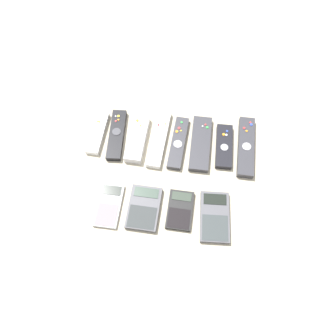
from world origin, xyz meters
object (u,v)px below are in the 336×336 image
at_px(calculator_3, 215,217).
at_px(calculator_0, 109,205).
at_px(remote_6, 224,146).
at_px(calculator_2, 180,210).
at_px(remote_7, 246,147).
at_px(remote_0, 98,133).
at_px(remote_3, 159,138).
at_px(calculator_1, 144,208).
at_px(remote_4, 178,143).
at_px(remote_1, 117,135).
at_px(remote_5, 201,143).
at_px(remote_2, 137,138).

bearing_deg(calculator_3, calculator_0, 176.79).
bearing_deg(remote_6, calculator_2, -118.20).
relative_size(remote_7, calculator_3, 1.38).
distance_m(remote_0, remote_3, 0.20).
height_order(calculator_1, calculator_3, same).
height_order(remote_4, calculator_1, remote_4).
relative_size(remote_1, calculator_1, 1.36).
bearing_deg(calculator_2, calculator_1, -175.14).
distance_m(remote_0, remote_5, 0.33).
bearing_deg(calculator_0, remote_7, 32.33).
bearing_deg(remote_1, remote_7, -3.11).
bearing_deg(remote_1, remote_0, 176.00).
bearing_deg(calculator_2, remote_2, 127.28).
relative_size(calculator_0, calculator_3, 0.88).
height_order(remote_0, remote_1, remote_1).
bearing_deg(remote_6, remote_0, 178.85).
relative_size(calculator_0, calculator_2, 1.12).
xyz_separation_m(remote_4, calculator_3, (0.13, -0.23, -0.00)).
xyz_separation_m(remote_1, remote_6, (0.34, -0.00, -0.00)).
height_order(remote_5, calculator_2, remote_5).
height_order(remote_4, remote_7, remote_7).
height_order(remote_2, remote_7, remote_2).
height_order(calculator_0, calculator_3, calculator_3).
bearing_deg(remote_4, remote_2, -175.82).
distance_m(remote_2, remote_7, 0.34).
bearing_deg(remote_1, remote_6, -3.97).
bearing_deg(remote_0, remote_7, 2.44).
distance_m(remote_4, remote_5, 0.07).
height_order(remote_6, calculator_2, remote_6).
xyz_separation_m(remote_5, calculator_3, (0.06, -0.24, -0.00)).
relative_size(remote_0, remote_1, 0.85).
distance_m(remote_5, calculator_2, 0.23).
bearing_deg(remote_0, remote_5, 1.83).
xyz_separation_m(remote_5, calculator_0, (-0.25, -0.23, -0.00)).
relative_size(remote_4, calculator_1, 1.40).
distance_m(remote_3, calculator_1, 0.24).
height_order(remote_4, calculator_3, remote_4).
bearing_deg(remote_4, calculator_3, -57.41).
xyz_separation_m(remote_2, remote_6, (0.28, 0.00, -0.00)).
distance_m(remote_2, calculator_1, 0.23).
bearing_deg(remote_1, calculator_0, -88.33).
bearing_deg(remote_7, remote_5, -177.28).
relative_size(remote_0, calculator_1, 1.16).
relative_size(calculator_2, calculator_3, 0.78).
distance_m(remote_3, remote_6, 0.21).
xyz_separation_m(remote_0, calculator_3, (0.39, -0.24, -0.00)).
distance_m(remote_1, remote_3, 0.14).
bearing_deg(remote_7, remote_4, -176.52).
distance_m(remote_0, calculator_2, 0.37).
bearing_deg(remote_2, calculator_1, -74.41).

